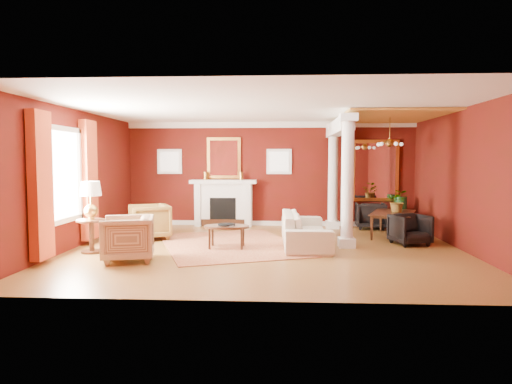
# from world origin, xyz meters

# --- Properties ---
(ground) EXTENTS (8.00, 8.00, 0.00)m
(ground) POSITION_xyz_m (0.00, 0.00, 0.00)
(ground) COLOR brown
(ground) RESTS_ON ground
(room_shell) EXTENTS (8.04, 7.04, 2.92)m
(room_shell) POSITION_xyz_m (0.00, 0.00, 2.02)
(room_shell) COLOR #510C0B
(room_shell) RESTS_ON ground
(fireplace) EXTENTS (1.85, 0.42, 1.29)m
(fireplace) POSITION_xyz_m (-1.30, 3.32, 0.65)
(fireplace) COLOR white
(fireplace) RESTS_ON ground
(overmantel_mirror) EXTENTS (0.95, 0.07, 1.15)m
(overmantel_mirror) POSITION_xyz_m (-1.30, 3.45, 1.90)
(overmantel_mirror) COLOR gold
(overmantel_mirror) RESTS_ON fireplace
(flank_window_left) EXTENTS (0.70, 0.07, 0.70)m
(flank_window_left) POSITION_xyz_m (-2.85, 3.46, 1.80)
(flank_window_left) COLOR white
(flank_window_left) RESTS_ON room_shell
(flank_window_right) EXTENTS (0.70, 0.07, 0.70)m
(flank_window_right) POSITION_xyz_m (0.25, 3.46, 1.80)
(flank_window_right) COLOR white
(flank_window_right) RESTS_ON room_shell
(left_window) EXTENTS (0.21, 2.55, 2.60)m
(left_window) POSITION_xyz_m (-3.89, -0.60, 1.42)
(left_window) COLOR white
(left_window) RESTS_ON room_shell
(column_front) EXTENTS (0.36, 0.36, 2.80)m
(column_front) POSITION_xyz_m (1.70, 0.30, 1.43)
(column_front) COLOR white
(column_front) RESTS_ON ground
(column_back) EXTENTS (0.36, 0.36, 2.80)m
(column_back) POSITION_xyz_m (1.70, 3.00, 1.43)
(column_back) COLOR white
(column_back) RESTS_ON ground
(header_beam) EXTENTS (0.30, 3.20, 0.32)m
(header_beam) POSITION_xyz_m (1.70, 1.90, 2.62)
(header_beam) COLOR white
(header_beam) RESTS_ON column_front
(amber_ceiling) EXTENTS (2.30, 3.40, 0.04)m
(amber_ceiling) POSITION_xyz_m (2.85, 1.75, 2.87)
(amber_ceiling) COLOR gold
(amber_ceiling) RESTS_ON room_shell
(dining_mirror) EXTENTS (1.30, 0.07, 1.70)m
(dining_mirror) POSITION_xyz_m (2.90, 3.45, 1.55)
(dining_mirror) COLOR gold
(dining_mirror) RESTS_ON room_shell
(chandelier) EXTENTS (0.60, 0.62, 0.75)m
(chandelier) POSITION_xyz_m (2.90, 1.80, 2.25)
(chandelier) COLOR gold
(chandelier) RESTS_ON room_shell
(crown_trim) EXTENTS (8.00, 0.08, 0.16)m
(crown_trim) POSITION_xyz_m (0.00, 3.46, 2.82)
(crown_trim) COLOR white
(crown_trim) RESTS_ON room_shell
(base_trim) EXTENTS (8.00, 0.08, 0.12)m
(base_trim) POSITION_xyz_m (0.00, 3.46, 0.06)
(base_trim) COLOR white
(base_trim) RESTS_ON ground
(rug) EXTENTS (3.80, 4.33, 0.01)m
(rug) POSITION_xyz_m (-0.80, 0.45, 0.01)
(rug) COLOR maroon
(rug) RESTS_ON ground
(sofa) EXTENTS (0.77, 2.44, 0.95)m
(sofa) POSITION_xyz_m (0.84, 0.46, 0.47)
(sofa) COLOR beige
(sofa) RESTS_ON ground
(armchair_leopard) EXTENTS (1.11, 1.14, 0.90)m
(armchair_leopard) POSITION_xyz_m (-2.75, 1.04, 0.45)
(armchair_leopard) COLOR black
(armchair_leopard) RESTS_ON ground
(armchair_stripe) EXTENTS (1.02, 1.06, 0.91)m
(armchair_stripe) POSITION_xyz_m (-2.48, -1.23, 0.46)
(armchair_stripe) COLOR tan
(armchair_stripe) RESTS_ON ground
(coffee_table) EXTENTS (0.95, 0.95, 0.48)m
(coffee_table) POSITION_xyz_m (-0.82, 0.06, 0.43)
(coffee_table) COLOR black
(coffee_table) RESTS_ON ground
(coffee_book) EXTENTS (0.15, 0.05, 0.20)m
(coffee_book) POSITION_xyz_m (-0.81, -0.02, 0.58)
(coffee_book) COLOR black
(coffee_book) RESTS_ON coffee_table
(side_table) EXTENTS (0.57, 0.57, 1.42)m
(side_table) POSITION_xyz_m (-3.44, -0.55, 0.95)
(side_table) COLOR black
(side_table) RESTS_ON ground
(dining_table) EXTENTS (1.11, 1.76, 0.93)m
(dining_table) POSITION_xyz_m (3.04, 1.75, 0.46)
(dining_table) COLOR black
(dining_table) RESTS_ON ground
(dining_chair_near) EXTENTS (0.87, 0.84, 0.73)m
(dining_chair_near) POSITION_xyz_m (3.12, 0.67, 0.37)
(dining_chair_near) COLOR black
(dining_chair_near) RESTS_ON ground
(dining_chair_far) EXTENTS (0.80, 0.75, 0.78)m
(dining_chair_far) POSITION_xyz_m (2.71, 3.00, 0.39)
(dining_chair_far) COLOR black
(dining_chair_far) RESTS_ON ground
(green_urn) EXTENTS (0.37, 0.37, 0.88)m
(green_urn) POSITION_xyz_m (3.50, 3.00, 0.34)
(green_urn) COLOR #14401B
(green_urn) RESTS_ON ground
(potted_plant) EXTENTS (0.65, 0.68, 0.42)m
(potted_plant) POSITION_xyz_m (3.12, 1.76, 1.14)
(potted_plant) COLOR #26591E
(potted_plant) RESTS_ON dining_table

